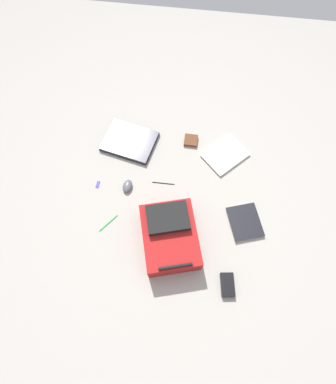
{
  "coord_description": "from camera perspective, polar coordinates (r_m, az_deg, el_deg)",
  "views": [
    {
      "loc": [
        -0.05,
        0.74,
        1.8
      ],
      "look_at": [
        0.05,
        -0.03,
        0.02
      ],
      "focal_mm": 28.66,
      "sensor_mm": 36.0,
      "label": 1
    }
  ],
  "objects": [
    {
      "name": "usb_stick",
      "position": [
        2.03,
        -12.94,
        1.4
      ],
      "size": [
        0.02,
        0.05,
        0.01
      ],
      "primitive_type": "cube",
      "rotation": [
        0.0,
        0.0,
        3.08
      ],
      "color": "#191999",
      "rests_on": "ground_plane"
    },
    {
      "name": "pen_blue",
      "position": [
        1.99,
        -0.88,
        1.67
      ],
      "size": [
        0.15,
        0.01,
        0.01
      ],
      "primitive_type": "cylinder",
      "rotation": [
        1.57,
        0.0,
        1.58
      ],
      "color": "black",
      "rests_on": "ground_plane"
    },
    {
      "name": "laptop",
      "position": [
        2.14,
        -7.14,
        9.33
      ],
      "size": [
        0.39,
        0.33,
        0.03
      ],
      "color": "#24242C",
      "rests_on": "ground_plane"
    },
    {
      "name": "earbud_pouch",
      "position": [
        2.14,
        4.28,
        9.54
      ],
      "size": [
        0.09,
        0.09,
        0.02
      ],
      "primitive_type": "cube",
      "rotation": [
        0.0,
        0.0,
        -0.01
      ],
      "color": "#59331E",
      "rests_on": "ground_plane"
    },
    {
      "name": "book_manual",
      "position": [
        1.94,
        14.08,
        -5.45
      ],
      "size": [
        0.25,
        0.27,
        0.02
      ],
      "color": "silver",
      "rests_on": "ground_plane"
    },
    {
      "name": "computer_mouse",
      "position": [
        1.98,
        -7.56,
        1.08
      ],
      "size": [
        0.07,
        0.1,
        0.04
      ],
      "primitive_type": "ellipsoid",
      "rotation": [
        0.0,
        0.0,
        -0.08
      ],
      "color": "#4C4C51",
      "rests_on": "ground_plane"
    },
    {
      "name": "backpack",
      "position": [
        1.78,
        0.35,
        -8.17
      ],
      "size": [
        0.4,
        0.46,
        0.18
      ],
      "color": "maroon",
      "rests_on": "ground_plane"
    },
    {
      "name": "pen_black",
      "position": [
        1.92,
        -11.02,
        -5.69
      ],
      "size": [
        0.1,
        0.12,
        0.01
      ],
      "primitive_type": "cylinder",
      "rotation": [
        1.57,
        0.0,
        5.62
      ],
      "color": "#198C33",
      "rests_on": "ground_plane"
    },
    {
      "name": "power_brick",
      "position": [
        1.82,
        11.0,
        -16.58
      ],
      "size": [
        0.09,
        0.14,
        0.03
      ],
      "primitive_type": "cube",
      "rotation": [
        0.0,
        0.0,
        0.14
      ],
      "color": "black",
      "rests_on": "ground_plane"
    },
    {
      "name": "book_red",
      "position": [
        2.11,
        10.58,
        6.82
      ],
      "size": [
        0.34,
        0.34,
        0.02
      ],
      "color": "silver",
      "rests_on": "ground_plane"
    },
    {
      "name": "ground_plane",
      "position": [
        1.95,
        1.34,
        -1.22
      ],
      "size": [
        3.58,
        3.58,
        0.0
      ],
      "primitive_type": "plane",
      "color": "gray"
    }
  ]
}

